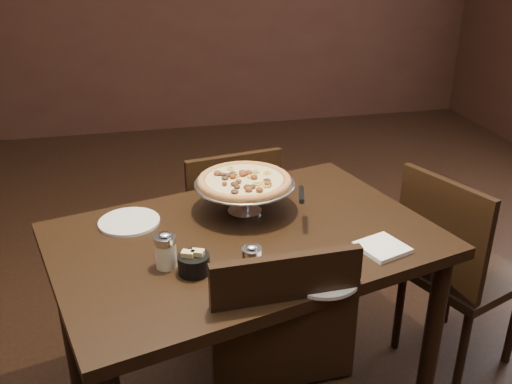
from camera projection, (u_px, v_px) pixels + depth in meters
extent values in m
cube|color=black|center=(245.00, 241.00, 1.92)|extent=(1.42, 1.12, 0.04)
cylinder|color=black|center=(431.00, 344.00, 2.04)|extent=(0.06, 0.06, 0.74)
cylinder|color=black|center=(69.00, 324.00, 2.14)|extent=(0.06, 0.06, 0.74)
cylinder|color=black|center=(322.00, 253.00, 2.61)|extent=(0.06, 0.06, 0.74)
cylinder|color=silver|center=(245.00, 211.00, 2.07)|extent=(0.12, 0.12, 0.01)
cylinder|color=silver|center=(245.00, 198.00, 2.05)|extent=(0.03, 0.03, 0.10)
cylinder|color=silver|center=(244.00, 185.00, 2.03)|extent=(0.09, 0.09, 0.01)
cylinder|color=#9F9FA4|center=(244.00, 184.00, 2.03)|extent=(0.35, 0.35, 0.01)
torus|color=#9F9FA4|center=(244.00, 183.00, 2.03)|extent=(0.36, 0.36, 0.01)
cylinder|color=#A16930|center=(244.00, 182.00, 2.02)|extent=(0.33, 0.33, 0.01)
torus|color=#A16930|center=(244.00, 181.00, 2.02)|extent=(0.34, 0.34, 0.03)
cylinder|color=tan|center=(244.00, 180.00, 2.02)|extent=(0.28, 0.28, 0.01)
cylinder|color=beige|center=(166.00, 255.00, 1.72)|extent=(0.06, 0.06, 0.08)
cylinder|color=silver|center=(165.00, 239.00, 1.70)|extent=(0.07, 0.07, 0.02)
ellipsoid|color=silver|center=(164.00, 234.00, 1.69)|extent=(0.04, 0.04, 0.01)
cylinder|color=maroon|center=(252.00, 265.00, 1.68)|extent=(0.06, 0.06, 0.08)
cylinder|color=silver|center=(252.00, 251.00, 1.66)|extent=(0.06, 0.06, 0.02)
ellipsoid|color=silver|center=(252.00, 247.00, 1.65)|extent=(0.03, 0.03, 0.01)
cylinder|color=black|center=(194.00, 264.00, 1.70)|extent=(0.10, 0.10, 0.06)
cube|color=#CFC077|center=(188.00, 261.00, 1.69)|extent=(0.04, 0.04, 0.06)
cube|color=#CFC077|center=(198.00, 260.00, 1.69)|extent=(0.04, 0.04, 0.06)
cube|color=white|center=(382.00, 248.00, 1.83)|extent=(0.17, 0.17, 0.01)
cylinder|color=silver|center=(129.00, 222.00, 1.99)|extent=(0.21, 0.21, 0.01)
cylinder|color=silver|center=(322.00, 277.00, 1.68)|extent=(0.23, 0.23, 0.01)
cone|color=silver|center=(301.00, 195.00, 1.93)|extent=(0.14, 0.14, 0.00)
cylinder|color=black|center=(301.00, 195.00, 1.93)|extent=(0.05, 0.12, 0.02)
cube|color=black|center=(222.00, 234.00, 2.67)|extent=(0.48, 0.48, 0.04)
cube|color=black|center=(235.00, 203.00, 2.41)|extent=(0.41, 0.10, 0.43)
cylinder|color=black|center=(243.00, 251.00, 2.96)|extent=(0.04, 0.04, 0.40)
cylinder|color=black|center=(180.00, 264.00, 2.84)|extent=(0.04, 0.04, 0.40)
cylinder|color=black|center=(268.00, 285.00, 2.68)|extent=(0.04, 0.04, 0.40)
cylinder|color=black|center=(200.00, 301.00, 2.56)|extent=(0.04, 0.04, 0.40)
cube|color=black|center=(286.00, 324.00, 1.62)|extent=(0.43, 0.04, 0.45)
cube|color=black|center=(463.00, 273.00, 2.36)|extent=(0.53, 0.53, 0.04)
cube|color=black|center=(441.00, 233.00, 2.17)|extent=(0.17, 0.40, 0.43)
cylinder|color=black|center=(450.00, 286.00, 2.67)|extent=(0.04, 0.04, 0.40)
cylinder|color=black|center=(462.00, 353.00, 2.25)|extent=(0.04, 0.04, 0.40)
cylinder|color=black|center=(399.00, 310.00, 2.50)|extent=(0.04, 0.04, 0.40)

